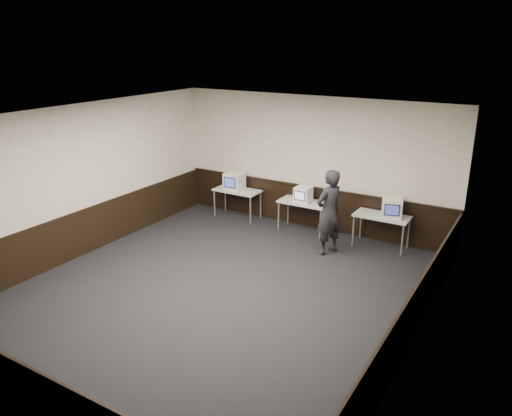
{
  "coord_description": "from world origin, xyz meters",
  "views": [
    {
      "loc": [
        4.82,
        -6.68,
        4.46
      ],
      "look_at": [
        -0.14,
        1.6,
        1.15
      ],
      "focal_mm": 35.0,
      "sensor_mm": 36.0,
      "label": 1
    }
  ],
  "objects_px": {
    "emac_left": "(234,181)",
    "emac_right": "(392,208)",
    "desk_center": "(304,204)",
    "person": "(329,212)",
    "emac_center": "(303,194)",
    "desk_right": "(382,218)",
    "desk_left": "(237,192)"
  },
  "relations": [
    {
      "from": "person",
      "to": "emac_right",
      "type": "bearing_deg",
      "value": 151.11
    },
    {
      "from": "desk_left",
      "to": "emac_left",
      "type": "xyz_separation_m",
      "value": [
        -0.07,
        -0.03,
        0.29
      ]
    },
    {
      "from": "emac_center",
      "to": "emac_right",
      "type": "bearing_deg",
      "value": 0.08
    },
    {
      "from": "emac_left",
      "to": "emac_right",
      "type": "bearing_deg",
      "value": -3.65
    },
    {
      "from": "desk_left",
      "to": "emac_right",
      "type": "relative_size",
      "value": 2.16
    },
    {
      "from": "emac_left",
      "to": "person",
      "type": "height_order",
      "value": "person"
    },
    {
      "from": "desk_left",
      "to": "desk_right",
      "type": "bearing_deg",
      "value": 0.0
    },
    {
      "from": "desk_center",
      "to": "emac_right",
      "type": "xyz_separation_m",
      "value": [
        2.1,
        -0.01,
        0.29
      ]
    },
    {
      "from": "desk_right",
      "to": "emac_right",
      "type": "distance_m",
      "value": 0.35
    },
    {
      "from": "desk_right",
      "to": "person",
      "type": "height_order",
      "value": "person"
    },
    {
      "from": "desk_center",
      "to": "desk_right",
      "type": "relative_size",
      "value": 1.0
    },
    {
      "from": "desk_left",
      "to": "emac_left",
      "type": "relative_size",
      "value": 2.36
    },
    {
      "from": "desk_center",
      "to": "desk_right",
      "type": "distance_m",
      "value": 1.9
    },
    {
      "from": "desk_center",
      "to": "emac_right",
      "type": "height_order",
      "value": "emac_right"
    },
    {
      "from": "emac_left",
      "to": "emac_right",
      "type": "xyz_separation_m",
      "value": [
        4.07,
        0.02,
        -0.01
      ]
    },
    {
      "from": "emac_center",
      "to": "desk_right",
      "type": "bearing_deg",
      "value": 0.38
    },
    {
      "from": "desk_left",
      "to": "emac_right",
      "type": "xyz_separation_m",
      "value": [
        4.0,
        -0.01,
        0.29
      ]
    },
    {
      "from": "desk_left",
      "to": "person",
      "type": "bearing_deg",
      "value": -17.18
    },
    {
      "from": "desk_left",
      "to": "desk_right",
      "type": "distance_m",
      "value": 3.8
    },
    {
      "from": "desk_center",
      "to": "emac_left",
      "type": "bearing_deg",
      "value": -179.23
    },
    {
      "from": "person",
      "to": "desk_left",
      "type": "bearing_deg",
      "value": -85.31
    },
    {
      "from": "desk_right",
      "to": "emac_center",
      "type": "distance_m",
      "value": 1.93
    },
    {
      "from": "desk_center",
      "to": "emac_left",
      "type": "height_order",
      "value": "emac_left"
    },
    {
      "from": "person",
      "to": "emac_left",
      "type": "bearing_deg",
      "value": -84.47
    },
    {
      "from": "emac_left",
      "to": "desk_right",
      "type": "bearing_deg",
      "value": -3.51
    },
    {
      "from": "emac_left",
      "to": "desk_center",
      "type": "bearing_deg",
      "value": -3.14
    },
    {
      "from": "emac_right",
      "to": "emac_left",
      "type": "bearing_deg",
      "value": 163.67
    },
    {
      "from": "desk_right",
      "to": "emac_center",
      "type": "relative_size",
      "value": 3.02
    },
    {
      "from": "desk_center",
      "to": "emac_center",
      "type": "xyz_separation_m",
      "value": [
        -0.02,
        -0.03,
        0.25
      ]
    },
    {
      "from": "desk_right",
      "to": "emac_center",
      "type": "xyz_separation_m",
      "value": [
        -1.92,
        -0.03,
        0.25
      ]
    },
    {
      "from": "desk_left",
      "to": "person",
      "type": "relative_size",
      "value": 0.64
    },
    {
      "from": "desk_center",
      "to": "person",
      "type": "distance_m",
      "value": 1.38
    }
  ]
}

